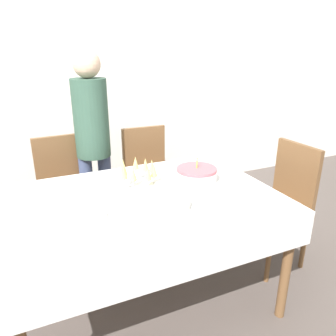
# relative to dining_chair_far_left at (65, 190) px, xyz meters

# --- Properties ---
(ground_plane) EXTENTS (12.00, 12.00, 0.00)m
(ground_plane) POSITION_rel_dining_chair_far_left_xyz_m (0.37, -0.88, -0.53)
(ground_plane) COLOR #564C47
(wall_back) EXTENTS (8.00, 0.05, 2.70)m
(wall_back) POSITION_rel_dining_chair_far_left_xyz_m (0.37, 0.89, 0.82)
(wall_back) COLOR silver
(wall_back) RESTS_ON ground_plane
(dining_table) EXTENTS (1.65, 1.13, 0.78)m
(dining_table) POSITION_rel_dining_chair_far_left_xyz_m (0.37, -0.88, 0.14)
(dining_table) COLOR white
(dining_table) RESTS_ON ground_plane
(dining_chair_far_left) EXTENTS (0.44, 0.44, 0.97)m
(dining_chair_far_left) POSITION_rel_dining_chair_far_left_xyz_m (0.00, 0.00, 0.00)
(dining_chair_far_left) COLOR brown
(dining_chair_far_left) RESTS_ON ground_plane
(dining_chair_far_right) EXTENTS (0.43, 0.43, 0.97)m
(dining_chair_far_right) POSITION_rel_dining_chair_far_left_xyz_m (0.73, 0.00, 0.00)
(dining_chair_far_right) COLOR brown
(dining_chair_far_right) RESTS_ON ground_plane
(dining_chair_right_end) EXTENTS (0.44, 0.44, 0.97)m
(dining_chair_right_end) POSITION_rel_dining_chair_far_left_xyz_m (1.51, -0.88, 0.00)
(dining_chair_right_end) COLOR brown
(dining_chair_right_end) RESTS_ON ground_plane
(birthday_cake) EXTENTS (0.27, 0.27, 0.17)m
(birthday_cake) POSITION_rel_dining_chair_far_left_xyz_m (0.79, -0.79, 0.29)
(birthday_cake) COLOR white
(birthday_cake) RESTS_ON dining_table
(champagne_tray) EXTENTS (0.34, 0.34, 0.18)m
(champagne_tray) POSITION_rel_dining_chair_far_left_xyz_m (0.39, -0.73, 0.34)
(champagne_tray) COLOR silver
(champagne_tray) RESTS_ON dining_table
(plate_stack_main) EXTENTS (0.25, 0.25, 0.04)m
(plate_stack_main) POSITION_rel_dining_chair_far_left_xyz_m (0.46, -1.06, 0.26)
(plate_stack_main) COLOR silver
(plate_stack_main) RESTS_ON dining_table
(plate_stack_dessert) EXTENTS (0.20, 0.20, 0.05)m
(plate_stack_dessert) POSITION_rel_dining_chair_far_left_xyz_m (0.45, -0.83, 0.27)
(plate_stack_dessert) COLOR silver
(plate_stack_dessert) RESTS_ON dining_table
(cake_knife) EXTENTS (0.29, 0.11, 0.00)m
(cake_knife) POSITION_rel_dining_chair_far_left_xyz_m (0.79, -1.02, 0.25)
(cake_knife) COLOR silver
(cake_knife) RESTS_ON dining_table
(fork_pile) EXTENTS (0.18, 0.08, 0.02)m
(fork_pile) POSITION_rel_dining_chair_far_left_xyz_m (0.02, -1.01, 0.25)
(fork_pile) COLOR silver
(fork_pile) RESTS_ON dining_table
(napkin_pile) EXTENTS (0.15, 0.15, 0.01)m
(napkin_pile) POSITION_rel_dining_chair_far_left_xyz_m (0.06, -0.83, 0.25)
(napkin_pile) COLOR #8CC6E0
(napkin_pile) RESTS_ON dining_table
(person_standing) EXTENTS (0.28, 0.28, 1.63)m
(person_standing) POSITION_rel_dining_chair_far_left_xyz_m (0.27, 0.03, 0.45)
(person_standing) COLOR #3F4C72
(person_standing) RESTS_ON ground_plane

